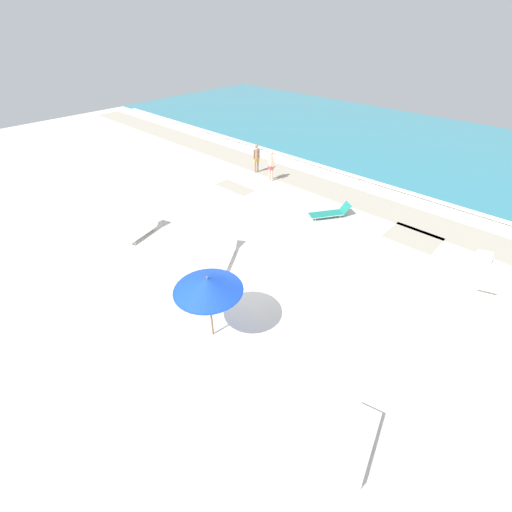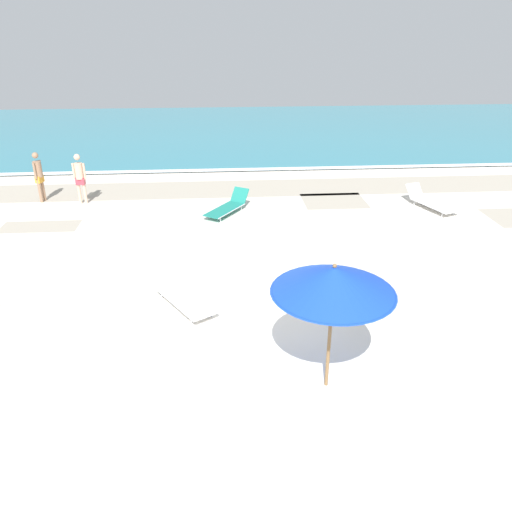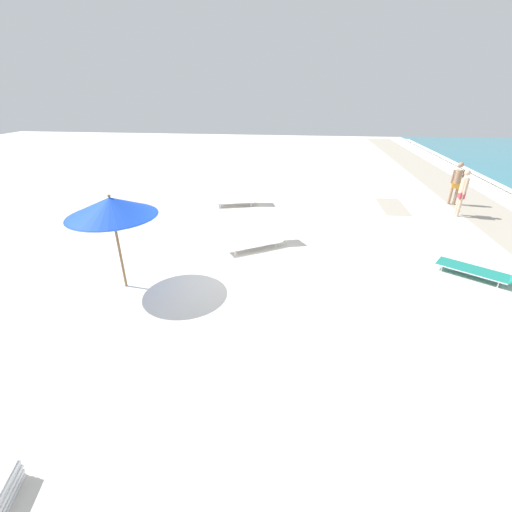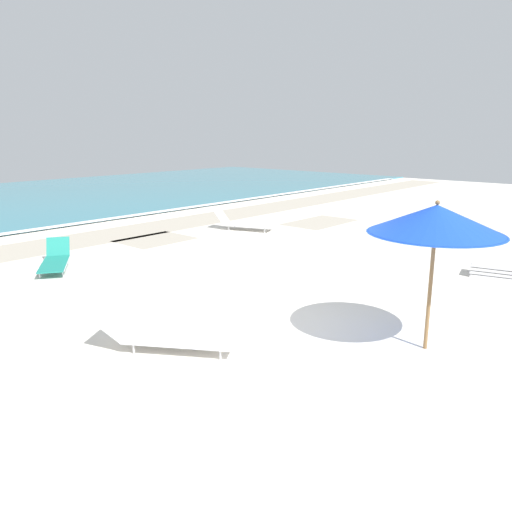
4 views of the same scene
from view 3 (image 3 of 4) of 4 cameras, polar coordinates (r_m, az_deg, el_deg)
ground_plane at (r=9.16m, az=-4.94°, el=-3.66°), size 60.00×60.00×0.16m
beach_umbrella at (r=8.41m, az=-23.00°, el=7.52°), size 2.03×2.03×2.36m
sun_lounger_beside_umbrella at (r=10.59m, az=0.56°, el=2.51°), size 1.69×2.19×0.52m
sun_lounger_near_water_left at (r=10.61m, az=33.50°, el=-2.05°), size 1.61×2.01×0.63m
sun_lounger_near_water_right at (r=14.61m, az=-2.63°, el=9.29°), size 1.13×2.12×0.59m
beachgoer_wading_adult at (r=16.73m, az=30.46°, el=10.73°), size 0.27×0.44×1.76m
beachgoer_shoreline_child at (r=15.25m, az=31.21°, el=9.34°), size 0.45×0.27×1.76m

